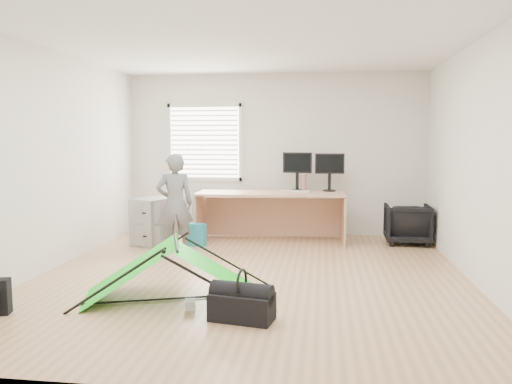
# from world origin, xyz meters

# --- Properties ---
(ground) EXTENTS (5.50, 5.50, 0.00)m
(ground) POSITION_xyz_m (0.00, 0.00, 0.00)
(ground) COLOR tan
(ground) RESTS_ON ground
(back_wall) EXTENTS (5.00, 0.02, 2.70)m
(back_wall) POSITION_xyz_m (0.00, 2.75, 1.35)
(back_wall) COLOR silver
(back_wall) RESTS_ON ground
(window) EXTENTS (1.20, 0.06, 1.20)m
(window) POSITION_xyz_m (-1.20, 2.71, 1.55)
(window) COLOR silver
(window) RESTS_ON back_wall
(radiator) EXTENTS (1.00, 0.12, 0.60)m
(radiator) POSITION_xyz_m (-1.20, 2.67, 0.45)
(radiator) COLOR silver
(radiator) RESTS_ON back_wall
(desk) EXTENTS (2.31, 0.81, 0.78)m
(desk) POSITION_xyz_m (0.01, 1.98, 0.39)
(desk) COLOR tan
(desk) RESTS_ON ground
(filing_cabinet) EXTENTS (0.67, 0.74, 0.71)m
(filing_cabinet) POSITION_xyz_m (-1.74, 1.57, 0.36)
(filing_cabinet) COLOR gray
(filing_cabinet) RESTS_ON ground
(monitor_left) EXTENTS (0.48, 0.21, 0.45)m
(monitor_left) POSITION_xyz_m (0.41, 2.29, 1.00)
(monitor_left) COLOR black
(monitor_left) RESTS_ON desk
(monitor_right) EXTENTS (0.47, 0.14, 0.44)m
(monitor_right) POSITION_xyz_m (0.93, 2.29, 1.00)
(monitor_right) COLOR black
(monitor_right) RESTS_ON desk
(keyboard) EXTENTS (0.50, 0.25, 0.02)m
(keyboard) POSITION_xyz_m (0.39, 2.10, 0.79)
(keyboard) COLOR beige
(keyboard) RESTS_ON desk
(thermos) EXTENTS (0.08, 0.08, 0.26)m
(thermos) POSITION_xyz_m (0.52, 2.29, 0.91)
(thermos) COLOR #AD6068
(thermos) RESTS_ON desk
(office_chair) EXTENTS (0.68, 0.70, 0.62)m
(office_chair) POSITION_xyz_m (2.12, 2.12, 0.31)
(office_chair) COLOR black
(office_chair) RESTS_ON ground
(person) EXTENTS (0.60, 0.50, 1.41)m
(person) POSITION_xyz_m (-1.23, 1.02, 0.70)
(person) COLOR slate
(person) RESTS_ON ground
(kite) EXTENTS (2.04, 1.38, 0.58)m
(kite) POSITION_xyz_m (-0.61, -0.99, 0.29)
(kite) COLOR #14D318
(kite) RESTS_ON ground
(storage_crate) EXTENTS (0.57, 0.47, 0.27)m
(storage_crate) POSITION_xyz_m (2.21, 2.36, 0.14)
(storage_crate) COLOR #BABDC3
(storage_crate) RESTS_ON ground
(tote_bag) EXTENTS (0.31, 0.18, 0.34)m
(tote_bag) POSITION_xyz_m (-1.06, 1.53, 0.17)
(tote_bag) COLOR teal
(tote_bag) RESTS_ON ground
(white_box) EXTENTS (0.11, 0.11, 0.10)m
(white_box) POSITION_xyz_m (-0.41, -1.26, 0.05)
(white_box) COLOR silver
(white_box) RESTS_ON ground
(duffel_bag) EXTENTS (0.60, 0.38, 0.24)m
(duffel_bag) POSITION_xyz_m (0.12, -1.47, 0.12)
(duffel_bag) COLOR black
(duffel_bag) RESTS_ON ground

